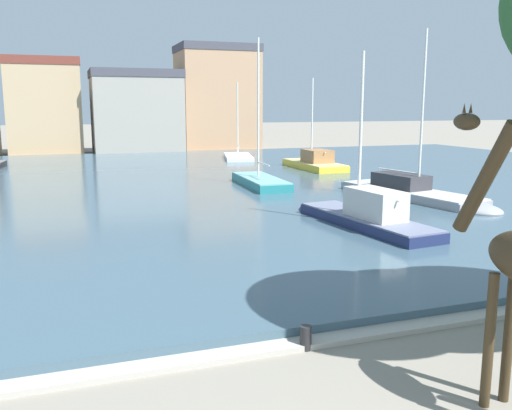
{
  "coord_description": "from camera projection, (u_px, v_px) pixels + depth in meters",
  "views": [
    {
      "loc": [
        -3.13,
        -3.72,
        4.87
      ],
      "look_at": [
        1.7,
        10.15,
        2.2
      ],
      "focal_mm": 38.34,
      "sensor_mm": 36.0,
      "label": 1
    }
  ],
  "objects": [
    {
      "name": "sailboat_navy",
      "position": [
        359.0,
        217.0,
        21.31
      ],
      "size": [
        2.53,
        8.08,
        6.89
      ],
      "color": "navy",
      "rests_on": "ground"
    },
    {
      "name": "quay_edge_coping",
      "position": [
        246.0,
        352.0,
        10.82
      ],
      "size": [
        78.26,
        0.5,
        0.12
      ],
      "primitive_type": "cube",
      "color": "#ADA89E",
      "rests_on": "ground"
    },
    {
      "name": "harbor_water",
      "position": [
        124.0,
        187.0,
        32.17
      ],
      "size": [
        78.26,
        45.51,
        0.31
      ],
      "primitive_type": "cube",
      "color": "#3D5666",
      "rests_on": "ground"
    },
    {
      "name": "mooring_bollard",
      "position": [
        306.0,
        338.0,
        11.04
      ],
      "size": [
        0.24,
        0.24,
        0.5
      ],
      "primitive_type": "cylinder",
      "color": "#232326",
      "rests_on": "ground"
    },
    {
      "name": "sailboat_yellow",
      "position": [
        311.0,
        164.0,
        40.73
      ],
      "size": [
        2.45,
        7.49,
        6.87
      ],
      "color": "gold",
      "rests_on": "ground"
    },
    {
      "name": "townhouse_narrow_midrow",
      "position": [
        217.0,
        98.0,
        60.87
      ],
      "size": [
        8.66,
        6.52,
        11.44
      ],
      "color": "tan",
      "rests_on": "ground"
    },
    {
      "name": "townhouse_corner_house",
      "position": [
        136.0,
        112.0,
        56.18
      ],
      "size": [
        8.97,
        7.05,
        8.44
      ],
      "color": "gray",
      "rests_on": "ground"
    },
    {
      "name": "townhouse_wide_warehouse",
      "position": [
        45.0,
        107.0,
        54.32
      ],
      "size": [
        7.05,
        5.46,
        9.53
      ],
      "color": "tan",
      "rests_on": "ground"
    },
    {
      "name": "sailboat_teal",
      "position": [
        257.0,
        182.0,
        32.1
      ],
      "size": [
        2.14,
        6.92,
        8.63
      ],
      "color": "teal",
      "rests_on": "ground"
    },
    {
      "name": "sailboat_white",
      "position": [
        238.0,
        158.0,
        48.23
      ],
      "size": [
        3.63,
        7.07,
        6.86
      ],
      "color": "white",
      "rests_on": "ground"
    },
    {
      "name": "sailboat_grey",
      "position": [
        418.0,
        196.0,
        26.99
      ],
      "size": [
        3.72,
        9.58,
        8.45
      ],
      "color": "#939399",
      "rests_on": "ground"
    }
  ]
}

